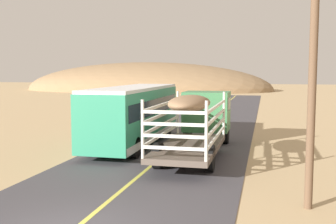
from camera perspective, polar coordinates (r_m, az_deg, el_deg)
livestock_truck at (r=21.25m, az=4.56°, el=-0.51°), size 2.53×9.70×3.02m
bus at (r=22.60m, az=-4.72°, el=-0.25°), size 2.54×10.00×3.21m
power_pole_near at (r=12.69m, az=19.34°, el=4.28°), size 2.20×0.24×7.13m
distant_hill at (r=86.95m, az=-3.09°, el=3.04°), size 52.64×27.68×11.66m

